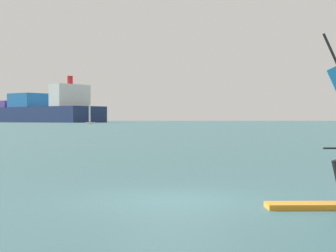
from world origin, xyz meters
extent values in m
plane|color=#386066|center=(0.00, 0.00, 0.00)|extent=(4000.00, 4000.00, 0.00)
cube|color=orange|center=(3.02, -2.01, 0.06)|extent=(2.77, 1.19, 0.12)
cube|color=navy|center=(-19.07, 439.71, 5.65)|extent=(132.45, 161.89, 11.30)
cube|color=silver|center=(21.75, 385.32, 19.16)|extent=(29.98, 26.52, 15.72)
cylinder|color=red|center=(21.75, 385.32, 30.02)|extent=(4.00, 4.00, 6.00)
cube|color=#1E66AD|center=(-4.23, 419.93, 16.50)|extent=(37.50, 36.86, 10.40)
cube|color=#59388C|center=(-20.88, 442.11, 13.90)|extent=(37.50, 36.86, 5.20)
cube|color=#4C564C|center=(444.56, 1324.27, 10.07)|extent=(917.31, 598.95, 20.15)
cube|color=white|center=(21.68, 239.96, 0.41)|extent=(4.84, 7.43, 0.81)
cylinder|color=#B2B2B7|center=(21.68, 239.96, 5.40)|extent=(0.16, 0.16, 9.18)
cube|color=white|center=(21.37, 239.22, 4.95)|extent=(1.00, 2.24, 7.71)
camera|label=1|loc=(-3.27, -13.01, 1.95)|focal=59.25mm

